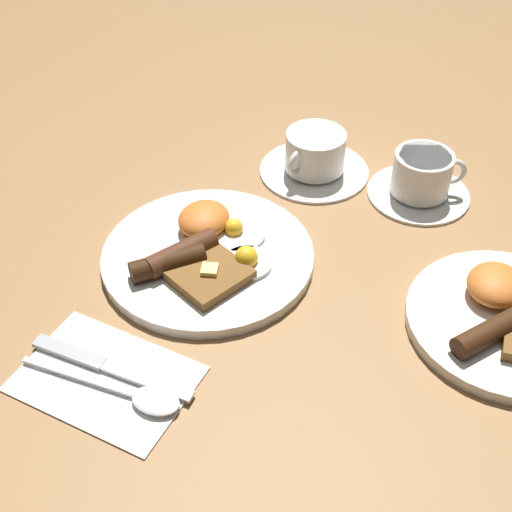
# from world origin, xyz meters

# --- Properties ---
(ground_plane) EXTENTS (3.00, 3.00, 0.00)m
(ground_plane) POSITION_xyz_m (0.00, 0.00, 0.00)
(ground_plane) COLOR olive
(breakfast_plate_near) EXTENTS (0.27, 0.27, 0.05)m
(breakfast_plate_near) POSITION_xyz_m (0.00, -0.00, 0.01)
(breakfast_plate_near) COLOR white
(breakfast_plate_near) RESTS_ON ground_plane
(breakfast_plate_far) EXTENTS (0.24, 0.24, 0.05)m
(breakfast_plate_far) POSITION_xyz_m (-0.05, 0.37, 0.01)
(breakfast_plate_far) COLOR white
(breakfast_plate_far) RESTS_ON ground_plane
(teacup_near) EXTENTS (0.16, 0.16, 0.07)m
(teacup_near) POSITION_xyz_m (-0.24, 0.05, 0.03)
(teacup_near) COLOR white
(teacup_near) RESTS_ON ground_plane
(teacup_far) EXTENTS (0.15, 0.15, 0.07)m
(teacup_far) POSITION_xyz_m (-0.25, 0.21, 0.03)
(teacup_far) COLOR white
(teacup_far) RESTS_ON ground_plane
(napkin) EXTENTS (0.14, 0.19, 0.01)m
(napkin) POSITION_xyz_m (0.22, -0.01, 0.00)
(napkin) COLOR white
(napkin) RESTS_ON ground_plane
(knife) EXTENTS (0.02, 0.20, 0.01)m
(knife) POSITION_xyz_m (0.21, -0.02, 0.01)
(knife) COLOR silver
(knife) RESTS_ON napkin
(spoon) EXTENTS (0.04, 0.19, 0.01)m
(spoon) POSITION_xyz_m (0.23, 0.04, 0.01)
(spoon) COLOR silver
(spoon) RESTS_ON napkin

